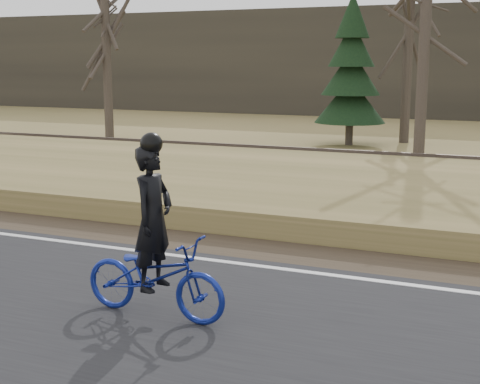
% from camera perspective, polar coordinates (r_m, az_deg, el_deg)
% --- Properties ---
extents(cyclist, '(1.90, 0.73, 2.20)m').
position_cam_1_polar(cyclist, '(7.97, -7.33, -5.77)').
color(cyclist, navy).
rests_on(cyclist, road).
extents(bare_tree_far_left, '(0.36, 0.36, 7.42)m').
position_cam_1_polar(bare_tree_far_left, '(27.23, -11.35, 12.27)').
color(bare_tree_far_left, '#473E34').
rests_on(bare_tree_far_left, ground).
extents(bare_tree_left, '(0.36, 0.36, 8.14)m').
position_cam_1_polar(bare_tree_left, '(26.19, 14.21, 12.99)').
color(bare_tree_left, '#473E34').
rests_on(bare_tree_left, ground).
extents(bare_tree_near_left, '(0.36, 0.36, 7.69)m').
position_cam_1_polar(bare_tree_near_left, '(22.01, 15.49, 12.76)').
color(bare_tree_near_left, '#473E34').
rests_on(bare_tree_near_left, ground).
extents(conifer, '(2.60, 2.60, 5.49)m').
position_cam_1_polar(conifer, '(25.02, 9.45, 9.91)').
color(conifer, '#473E34').
rests_on(conifer, ground).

